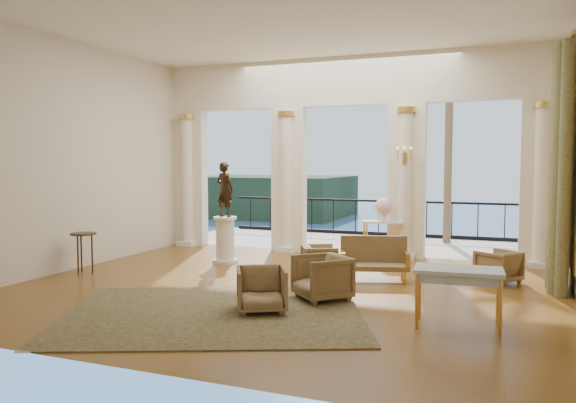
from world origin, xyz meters
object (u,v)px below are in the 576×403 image
at_px(armchair_a, 261,287).
at_px(armchair_d, 319,259).
at_px(statue, 225,190).
at_px(side_table, 83,239).
at_px(armchair_b, 322,275).
at_px(pedestal, 225,241).
at_px(settee, 374,259).
at_px(armchair_c, 498,265).
at_px(console_table, 383,227).
at_px(game_table, 458,274).

relative_size(armchair_a, armchair_d, 1.11).
relative_size(statue, side_table, 1.47).
relative_size(armchair_b, pedestal, 0.78).
relative_size(armchair_d, side_table, 0.81).
bearing_deg(pedestal, armchair_a, -54.81).
relative_size(settee, pedestal, 1.32).
bearing_deg(armchair_c, side_table, -40.38).
relative_size(armchair_a, pedestal, 0.72).
xyz_separation_m(settee, console_table, (-0.35, 2.36, 0.30)).
bearing_deg(armchair_a, game_table, -21.77).
bearing_deg(game_table, armchair_c, 77.20).
distance_m(armchair_a, armchair_c, 4.50).
distance_m(armchair_b, statue, 3.89).
xyz_separation_m(armchair_a, statue, (-2.32, 3.29, 1.20)).
bearing_deg(pedestal, console_table, 30.27).
relative_size(armchair_d, statue, 0.55).
xyz_separation_m(armchair_b, armchair_c, (2.50, 2.30, -0.06)).
bearing_deg(game_table, armchair_a, -178.04).
bearing_deg(statue, console_table, -134.56).
relative_size(armchair_c, settee, 0.49).
bearing_deg(armchair_b, side_table, -139.06).
height_order(pedestal, side_table, pedestal).
bearing_deg(armchair_a, armchair_c, 18.57).
height_order(armchair_b, pedestal, pedestal).
xyz_separation_m(settee, statue, (-3.33, 0.62, 1.16)).
distance_m(armchair_b, side_table, 4.87).
bearing_deg(statue, pedestal, -74.83).
distance_m(armchair_a, console_table, 5.08).
xyz_separation_m(armchair_d, statue, (-2.28, 0.55, 1.23)).
bearing_deg(console_table, game_table, -77.59).
xyz_separation_m(armchair_a, settee, (1.01, 2.66, 0.04)).
distance_m(armchair_c, armchair_d, 3.17).
distance_m(settee, side_table, 5.47).
relative_size(settee, statue, 1.13).
bearing_deg(armchair_d, armchair_b, 171.65).
distance_m(armchair_a, statue, 4.20).
distance_m(armchair_d, statue, 2.65).
relative_size(armchair_b, settee, 0.59).
xyz_separation_m(settee, game_table, (1.63, -2.37, 0.29)).
height_order(armchair_c, console_table, console_table).
distance_m(armchair_d, game_table, 3.65).
distance_m(settee, console_table, 2.41).
height_order(settee, pedestal, pedestal).
height_order(armchair_b, armchair_c, armchair_b).
xyz_separation_m(armchair_b, settee, (0.43, 1.69, 0.01)).
height_order(settee, game_table, settee).
xyz_separation_m(armchair_a, armchair_d, (-0.04, 2.74, -0.03)).
distance_m(armchair_a, side_table, 4.47).
bearing_deg(console_table, armchair_a, -107.85).
xyz_separation_m(armchair_b, game_table, (2.06, -0.68, 0.30)).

